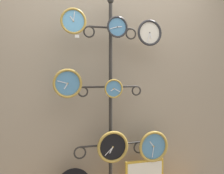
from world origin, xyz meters
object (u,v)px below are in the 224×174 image
clock_middle_left (68,83)px  clock_middle_center (114,89)px  clock_top_left (73,21)px  display_stand (111,138)px  clock_top_right (149,33)px  clock_bottom_center (113,147)px  clock_top_center (117,27)px  clock_bottom_right (153,146)px

clock_middle_left → clock_middle_center: 0.46m
clock_top_left → clock_middle_center: size_ratio=1.29×
display_stand → clock_top_left: size_ratio=8.46×
clock_top_right → clock_middle_center: (-0.38, -0.01, -0.56)m
clock_bottom_center → clock_middle_center: bearing=-41.4°
clock_middle_left → clock_middle_center: clock_middle_left is taller
clock_top_left → clock_middle_left: bearing=176.0°
clock_bottom_center → clock_top_center: bearing=-5.8°
clock_top_center → clock_middle_left: clock_top_center is taller
clock_top_right → clock_bottom_center: size_ratio=0.82×
display_stand → clock_top_center: bearing=-68.2°
clock_middle_center → display_stand: bearing=92.8°
clock_middle_center → clock_bottom_right: clock_middle_center is taller
clock_top_left → clock_top_center: clock_top_left is taller
clock_middle_left → clock_bottom_center: clock_middle_left is taller
clock_top_left → clock_middle_left: 0.58m
clock_top_right → clock_bottom_right: (0.06, 0.00, -1.17)m
display_stand → clock_bottom_center: size_ratio=6.43×
clock_top_left → clock_bottom_center: bearing=0.5°
clock_top_left → clock_top_right: 0.78m
display_stand → clock_top_center: 1.12m
clock_bottom_right → clock_middle_left: bearing=179.8°
clock_middle_left → clock_bottom_center: size_ratio=0.86×
display_stand → clock_middle_left: display_stand is taller
clock_top_center → clock_top_right: bearing=0.4°
clock_top_right → clock_middle_left: clock_top_right is taller
clock_top_left → clock_bottom_center: 1.27m
clock_top_left → clock_bottom_right: size_ratio=0.75×
clock_top_left → clock_middle_center: 0.75m
clock_bottom_center → clock_top_left: bearing=-179.5°
clock_middle_left → clock_top_left: bearing=-4.0°
display_stand → clock_top_right: size_ratio=7.79×
display_stand → clock_bottom_right: 0.46m
clock_middle_center → clock_bottom_center: 0.58m
clock_middle_center → clock_bottom_center: clock_middle_center is taller
clock_top_left → clock_top_center: (0.43, -0.00, -0.03)m
display_stand → clock_bottom_center: display_stand is taller
clock_top_right → clock_top_center: bearing=-179.6°
clock_top_left → clock_middle_left: (-0.06, 0.00, -0.58)m
clock_top_left → clock_bottom_center: clock_top_left is taller
clock_top_center → clock_middle_center: size_ratio=1.12×
clock_top_left → clock_bottom_right: (0.83, 0.00, -1.25)m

